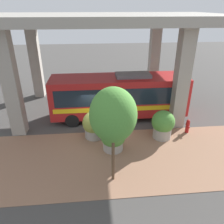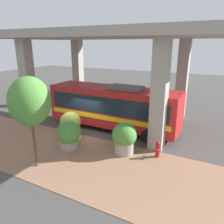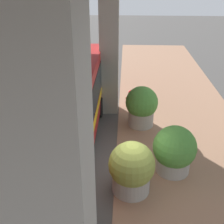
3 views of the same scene
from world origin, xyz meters
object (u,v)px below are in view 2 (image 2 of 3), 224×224
(fire_hydrant, at_px, (158,149))
(street_tree_near, at_px, (30,102))
(planter_front, at_px, (69,135))
(planter_back, at_px, (71,125))
(planter_middle, at_px, (124,138))
(bus, at_px, (113,105))

(fire_hydrant, xyz_separation_m, street_tree_near, (-4.09, 5.60, 3.17))
(planter_front, height_order, planter_back, planter_back)
(planter_front, height_order, planter_middle, planter_middle)
(bus, height_order, planter_back, bus)
(bus, bearing_deg, fire_hydrant, -122.35)
(planter_middle, bearing_deg, planter_back, 83.34)
(planter_back, distance_m, street_tree_near, 5.05)
(bus, xyz_separation_m, planter_middle, (-3.30, -2.50, -0.91))
(bus, xyz_separation_m, planter_front, (-4.32, 0.89, -1.01))
(planter_back, bearing_deg, planter_middle, -96.66)
(planter_front, bearing_deg, bus, -11.70)
(planter_front, bearing_deg, fire_hydrant, -74.31)
(planter_middle, bearing_deg, bus, 37.12)
(bus, bearing_deg, planter_back, 144.11)
(planter_middle, bearing_deg, street_tree_near, 134.69)
(bus, distance_m, planter_back, 3.57)
(planter_middle, xyz_separation_m, street_tree_near, (-3.61, 3.65, 2.67))
(planter_front, distance_m, planter_middle, 3.54)
(fire_hydrant, height_order, planter_back, planter_back)
(planter_back, relative_size, street_tree_near, 0.37)
(street_tree_near, bearing_deg, planter_front, -5.68)
(fire_hydrant, distance_m, street_tree_near, 7.63)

